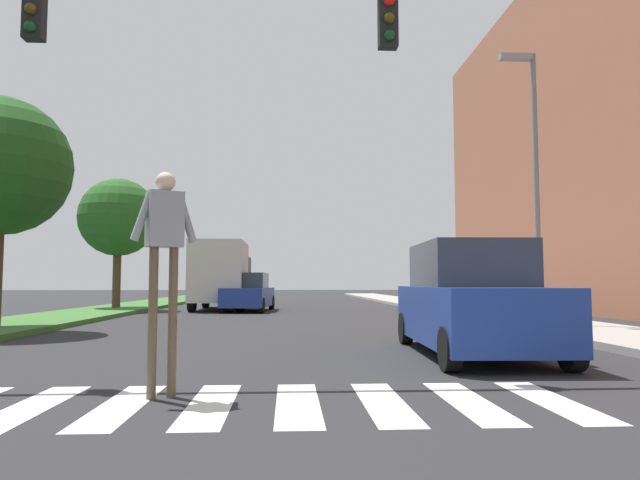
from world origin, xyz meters
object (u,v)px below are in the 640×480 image
street_lamp_right (533,162)px  pedestrian_performer (164,246)px  truck_box_delivery (222,275)px  tree_far (118,218)px  traffic_light_gantry (32,62)px  sedan_midblock (248,293)px  suv_crossing (472,301)px

street_lamp_right → pedestrian_performer: bearing=-132.7°
truck_box_delivery → pedestrian_performer: bearing=-85.2°
street_lamp_right → truck_box_delivery: (-9.85, 11.81, -2.96)m
pedestrian_performer → truck_box_delivery: bearing=94.8°
tree_far → pedestrian_performer: (6.36, -19.79, -2.54)m
tree_far → traffic_light_gantry: size_ratio=0.62×
sedan_midblock → truck_box_delivery: 2.26m
pedestrian_performer → traffic_light_gantry: bearing=143.5°
tree_far → truck_box_delivery: (4.62, 0.80, -2.57)m
tree_far → sedan_midblock: bearing=-7.7°
street_lamp_right → truck_box_delivery: 15.66m
traffic_light_gantry → tree_far: bearing=102.7°
tree_far → suv_crossing: bearing=-56.1°
suv_crossing → truck_box_delivery: (-6.34, 17.09, 0.70)m
street_lamp_right → tree_far: bearing=142.7°
pedestrian_performer → suv_crossing: 5.82m
pedestrian_performer → tree_far: bearing=107.8°
street_lamp_right → pedestrian_performer: size_ratio=3.01×
tree_far → traffic_light_gantry: (4.10, -18.11, 0.18)m
street_lamp_right → suv_crossing: 7.32m
sedan_midblock → truck_box_delivery: size_ratio=0.74×
traffic_light_gantry → sedan_midblock: (1.88, 17.31, -3.60)m
pedestrian_performer → truck_box_delivery: truck_box_delivery is taller
tree_far → suv_crossing: 19.91m
pedestrian_performer → sedan_midblock: 19.01m
tree_far → street_lamp_right: (14.46, -11.02, 0.39)m
street_lamp_right → traffic_light_gantry: bearing=-145.6°
truck_box_delivery → sedan_midblock: bearing=-49.7°
tree_far → sedan_midblock: tree_far is taller
pedestrian_performer → suv_crossing: pedestrian_performer is taller
street_lamp_right → pedestrian_performer: street_lamp_right is taller
traffic_light_gantry → street_lamp_right: size_ratio=1.25×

